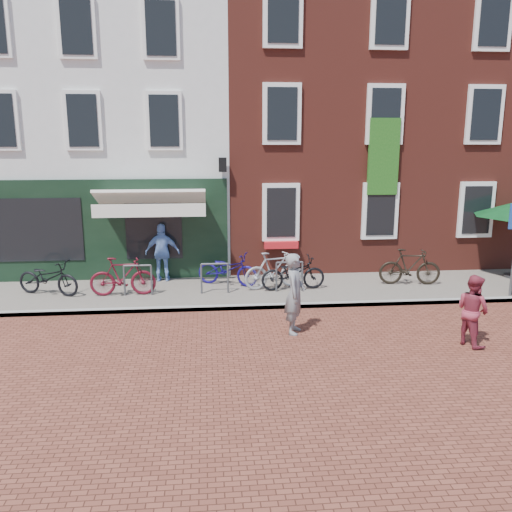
{
  "coord_description": "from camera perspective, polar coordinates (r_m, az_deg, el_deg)",
  "views": [
    {
      "loc": [
        -1.68,
        -12.43,
        4.15
      ],
      "look_at": [
        -0.41,
        1.11,
        1.11
      ],
      "focal_mm": 37.28,
      "sensor_mm": 36.0,
      "label": 1
    }
  ],
  "objects": [
    {
      "name": "bicycle_0",
      "position": [
        14.94,
        -21.4,
        -2.18
      ],
      "size": [
        1.86,
        1.18,
        0.92
      ],
      "primitive_type": "imported",
      "rotation": [
        0.0,
        0.0,
        1.22
      ],
      "color": "black",
      "rests_on": "sidewalk"
    },
    {
      "name": "building_brick_mid",
      "position": [
        19.79,
        5.55,
        15.01
      ],
      "size": [
        6.0,
        8.0,
        10.0
      ],
      "primitive_type": "cube",
      "color": "maroon",
      "rests_on": "ground"
    },
    {
      "name": "building_stucco",
      "position": [
        19.71,
        -15.48,
        13.18
      ],
      "size": [
        8.0,
        8.0,
        9.0
      ],
      "primitive_type": "cube",
      "color": "silver",
      "rests_on": "ground"
    },
    {
      "name": "woman",
      "position": [
        11.44,
        4.17,
        -4.04
      ],
      "size": [
        0.6,
        0.74,
        1.76
      ],
      "primitive_type": "imported",
      "rotation": [
        0.0,
        0.0,
        1.26
      ],
      "color": "slate",
      "rests_on": "ground"
    },
    {
      "name": "boy",
      "position": [
        11.66,
        22.23,
        -5.39
      ],
      "size": [
        0.77,
        0.87,
        1.47
      ],
      "primitive_type": "imported",
      "rotation": [
        0.0,
        0.0,
        1.93
      ],
      "color": "maroon",
      "rests_on": "ground"
    },
    {
      "name": "building_brick_right",
      "position": [
        21.72,
        21.78,
        13.98
      ],
      "size": [
        6.0,
        8.0,
        10.0
      ],
      "primitive_type": "cube",
      "color": "maroon",
      "rests_on": "ground"
    },
    {
      "name": "cafe_person",
      "position": [
        15.42,
        -10.0,
        0.37
      ],
      "size": [
        1.0,
        0.47,
        1.67
      ],
      "primitive_type": "imported",
      "rotation": [
        0.0,
        0.0,
        3.08
      ],
      "color": "#7297DB",
      "rests_on": "sidewalk"
    },
    {
      "name": "bicycle_5",
      "position": [
        15.48,
        16.18,
        -1.12
      ],
      "size": [
        1.75,
        0.72,
        1.02
      ],
      "primitive_type": "imported",
      "rotation": [
        0.0,
        0.0,
        1.43
      ],
      "color": "black",
      "rests_on": "sidewalk"
    },
    {
      "name": "sidewalk",
      "position": [
        14.76,
        5.32,
        -3.58
      ],
      "size": [
        24.0,
        3.0,
        0.1
      ],
      "primitive_type": "cube",
      "color": "slate",
      "rests_on": "ground"
    },
    {
      "name": "bicycle_3",
      "position": [
        14.51,
        1.93,
        -1.52
      ],
      "size": [
        1.77,
        0.92,
        1.02
      ],
      "primitive_type": "imported",
      "rotation": [
        0.0,
        0.0,
        1.84
      ],
      "color": "#99989B",
      "rests_on": "sidewalk"
    },
    {
      "name": "bicycle_1",
      "position": [
        14.27,
        -14.11,
        -2.15
      ],
      "size": [
        1.71,
        0.52,
        1.02
      ],
      "primitive_type": "imported",
      "rotation": [
        0.0,
        0.0,
        1.59
      ],
      "color": "#540E1A",
      "rests_on": "sidewalk"
    },
    {
      "name": "bicycle_4",
      "position": [
        14.41,
        4.01,
        -1.85
      ],
      "size": [
        1.81,
        0.78,
        0.92
      ],
      "primitive_type": "imported",
      "rotation": [
        0.0,
        0.0,
        1.67
      ],
      "color": "black",
      "rests_on": "sidewalk"
    },
    {
      "name": "ground",
      "position": [
        13.21,
        2.22,
        -5.72
      ],
      "size": [
        80.0,
        80.0,
        0.0
      ],
      "primitive_type": "plane",
      "color": "brown"
    },
    {
      "name": "bicycle_2",
      "position": [
        14.85,
        -3.06,
        -1.4
      ],
      "size": [
        1.85,
        1.25,
        0.92
      ],
      "primitive_type": "imported",
      "rotation": [
        0.0,
        0.0,
        1.17
      ],
      "color": "#130B5D",
      "rests_on": "sidewalk"
    }
  ]
}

